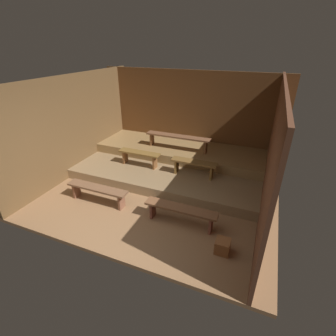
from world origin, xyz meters
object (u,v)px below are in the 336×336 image
Objects in this scene: bench_lower_left at (139,155)px; bench_lower_right at (194,165)px; bench_middle_center at (178,138)px; wooden_crate_floor at (223,246)px; bench_floor_right at (181,211)px; bench_floor_left at (97,190)px.

bench_lower_left is 1.00× the size of bench_lower_right.
bench_middle_center is 7.58× the size of wooden_crate_floor.
bench_lower_right is 1.25m from bench_middle_center.
bench_middle_center reaches higher than bench_lower_right.
bench_floor_right is 1.27× the size of bench_lower_left.
bench_lower_right is (1.54, 0.00, 0.00)m from bench_lower_left.
wooden_crate_floor is (2.70, -2.03, -0.44)m from bench_lower_left.
bench_floor_left is 1.27× the size of bench_lower_left.
bench_floor_right is at bearing -81.91° from bench_lower_right.
bench_lower_right is (1.77, 1.60, 0.24)m from bench_floor_left.
bench_lower_right is at bearing 42.19° from bench_floor_left.
bench_lower_right is at bearing -50.54° from bench_middle_center.
wooden_crate_floor is (2.93, -0.43, -0.20)m from bench_floor_left.
bench_floor_right is 2.40m from bench_lower_left.
bench_lower_left is at bearing 180.00° from bench_lower_right.
bench_lower_right is 2.38m from wooden_crate_floor.
bench_lower_left reaches higher than bench_floor_right.
bench_lower_left is (0.23, 1.60, 0.24)m from bench_floor_left.
bench_lower_left is at bearing 137.81° from bench_floor_right.
wooden_crate_floor is at bearing -8.35° from bench_floor_left.
bench_floor_right is 5.87× the size of wooden_crate_floor.
bench_floor_right is 1.27× the size of bench_lower_right.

